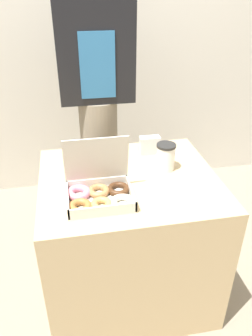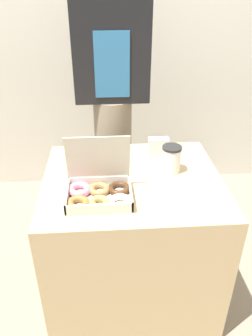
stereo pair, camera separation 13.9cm
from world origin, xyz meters
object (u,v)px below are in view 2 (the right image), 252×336
coffee_cup (171,159)px  napkin_holder (158,147)px  donut_box (98,191)px  person_customer (112,102)px

coffee_cup → napkin_holder: size_ratio=1.26×
coffee_cup → donut_box: bearing=-150.2°
coffee_cup → napkin_holder: 0.18m
person_customer → donut_box: bearing=-96.2°
coffee_cup → person_customer: bearing=113.0°
coffee_cup → napkin_holder: (-0.04, 0.18, -0.02)m
donut_box → napkin_holder: size_ratio=2.85×
donut_box → person_customer: person_customer is taller
napkin_holder → person_customer: 0.52m
donut_box → napkin_holder: bearing=49.9°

